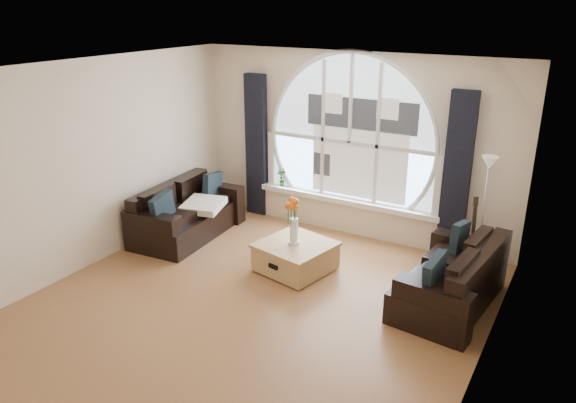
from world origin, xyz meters
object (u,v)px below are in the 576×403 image
Objects in this scene: floor_lamp at (482,218)px; potted_plant at (282,177)px; sofa_left at (187,210)px; sofa_right at (450,273)px; vase_flowers at (294,216)px; coffee_chest at (296,255)px; guitar at (473,233)px.

potted_plant is (-3.20, 0.45, -0.10)m from floor_lamp.
sofa_left is 1.04× the size of sofa_right.
potted_plant is (0.86, 1.33, 0.30)m from sofa_left.
floor_lamp reaches higher than vase_flowers.
coffee_chest is (1.97, -0.19, -0.19)m from sofa_left.
floor_lamp is 5.46× the size of potted_plant.
floor_lamp is at bearing -68.11° from guitar.
floor_lamp is 3.23m from potted_plant.
sofa_right is at bearing -5.11° from sofa_left.
vase_flowers reaches higher than potted_plant.
sofa_right reaches higher than coffee_chest.
coffee_chest is 0.82× the size of guitar.
coffee_chest is (-1.96, -0.16, -0.19)m from sofa_right.
potted_plant is at bearing 162.71° from sofa_right.
sofa_right is at bearing -97.77° from floor_lamp.
vase_flowers is at bearing -170.61° from guitar.
coffee_chest is 0.56m from vase_flowers.
floor_lamp is at bearing 7.49° from sofa_left.
sofa_left is 1.99× the size of coffee_chest.
sofa_right is 2.03m from vase_flowers.
sofa_right is 1.92× the size of coffee_chest.
guitar is at bearing 95.38° from sofa_right.
sofa_right is at bearing 4.83° from vase_flowers.
potted_plant is (-3.08, 1.35, 0.30)m from sofa_right.
vase_flowers is (-1.99, -0.17, 0.38)m from sofa_right.
potted_plant is (-3.10, 0.34, 0.17)m from guitar.
guitar is at bearing 42.34° from coffee_chest.
guitar is at bearing 133.07° from floor_lamp.
vase_flowers reaches higher than coffee_chest.
guitar is 3.12m from potted_plant.
coffee_chest is at bearing -53.61° from potted_plant.
sofa_right is at bearing -112.25° from guitar.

